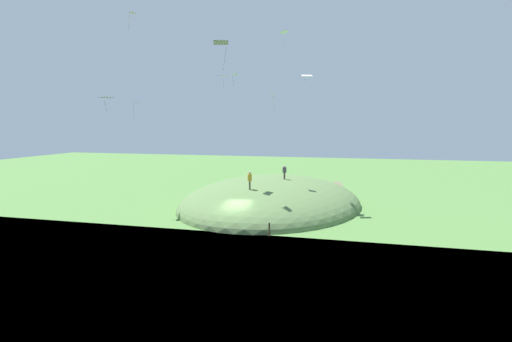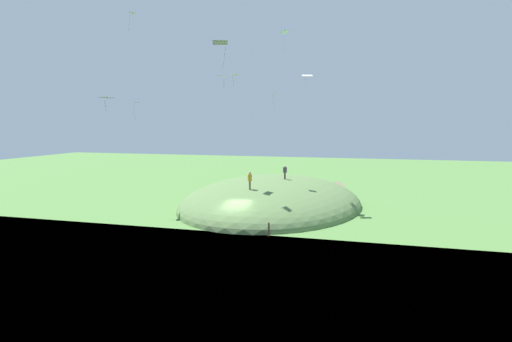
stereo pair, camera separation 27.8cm
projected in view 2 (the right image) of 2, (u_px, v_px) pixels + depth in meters
ground_plane at (236, 226)px, 39.61m from camera, size 160.00×160.00×0.00m
grass_hill at (272, 205)px, 49.89m from camera, size 27.77×20.17×6.29m
dirt_path at (341, 186)px, 64.00m from camera, size 10.56×3.02×0.04m
person_with_child at (285, 171)px, 48.41m from camera, size 0.48×0.48×1.57m
person_walking_path at (250, 178)px, 43.23m from camera, size 0.60×0.60×1.81m
kite_0 at (273, 94)px, 45.49m from camera, size 0.72×0.83×1.70m
kite_1 at (132, 14)px, 38.86m from camera, size 0.78×0.65×1.54m
kite_2 at (223, 77)px, 43.64m from camera, size 1.23×1.01×1.46m
kite_3 at (106, 98)px, 35.82m from camera, size 1.20×0.94×1.17m
kite_4 at (221, 44)px, 33.02m from camera, size 1.10×1.32×2.14m
kite_5 at (137, 104)px, 43.69m from camera, size 0.99×0.87×1.87m
kite_6 at (235, 75)px, 40.50m from camera, size 0.81×0.87×1.21m
kite_7 at (285, 33)px, 46.88m from camera, size 1.19×0.88×2.02m
kite_8 at (307, 76)px, 45.02m from camera, size 1.06×1.28×1.57m
mooring_post at (269, 229)px, 35.95m from camera, size 0.14×0.14×1.17m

